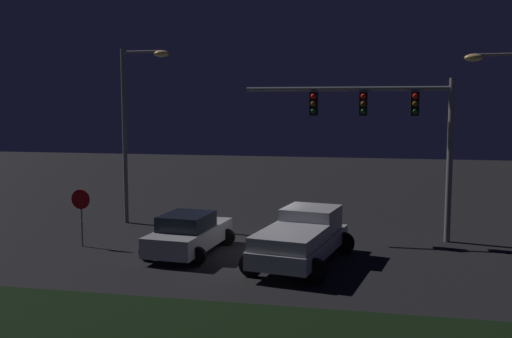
{
  "coord_description": "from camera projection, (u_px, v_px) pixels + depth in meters",
  "views": [
    {
      "loc": [
        4.05,
        -21.16,
        5.41
      ],
      "look_at": [
        -0.7,
        1.82,
        2.85
      ],
      "focal_mm": 40.51,
      "sensor_mm": 36.0,
      "label": 1
    }
  ],
  "objects": [
    {
      "name": "pickup_truck",
      "position": [
        303.0,
        235.0,
        19.85
      ],
      "size": [
        3.52,
        5.67,
        1.8
      ],
      "rotation": [
        0.0,
        0.0,
        1.39
      ],
      "color": "#B7B7BC",
      "rests_on": "ground_plane"
    },
    {
      "name": "ground_plane",
      "position": [
        264.0,
        249.0,
        22.0
      ],
      "size": [
        80.0,
        80.0,
        0.0
      ],
      "primitive_type": "plane",
      "color": "black"
    },
    {
      "name": "street_lamp_left",
      "position": [
        133.0,
        115.0,
        26.26
      ],
      "size": [
        2.31,
        0.44,
        7.98
      ],
      "color": "slate",
      "rests_on": "ground_plane"
    },
    {
      "name": "car_sedan",
      "position": [
        189.0,
        234.0,
        21.24
      ],
      "size": [
        2.75,
        4.55,
        1.51
      ],
      "rotation": [
        0.0,
        0.0,
        1.48
      ],
      "color": "#B7B7BC",
      "rests_on": "ground_plane"
    },
    {
      "name": "stop_sign",
      "position": [
        81.0,
        207.0,
        22.17
      ],
      "size": [
        0.76,
        0.08,
        2.23
      ],
      "color": "slate",
      "rests_on": "ground_plane"
    },
    {
      "name": "traffic_signal_gantry",
      "position": [
        387.0,
        119.0,
        23.07
      ],
      "size": [
        8.32,
        0.56,
        6.5
      ],
      "color": "slate",
      "rests_on": "ground_plane"
    }
  ]
}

